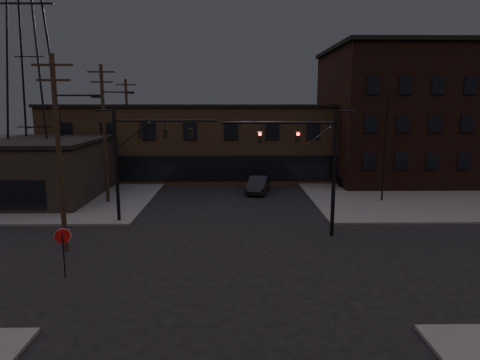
# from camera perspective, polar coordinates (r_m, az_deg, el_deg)

# --- Properties ---
(ground) EXTENTS (140.00, 140.00, 0.00)m
(ground) POSITION_cam_1_polar(r_m,az_deg,el_deg) (23.31, -1.35, -10.85)
(ground) COLOR black
(ground) RESTS_ON ground
(sidewalk_ne) EXTENTS (30.00, 30.00, 0.15)m
(sidewalk_ne) POSITION_cam_1_polar(r_m,az_deg,el_deg) (49.60, 25.19, -0.46)
(sidewalk_ne) COLOR #474744
(sidewalk_ne) RESTS_ON ground
(sidewalk_nw) EXTENTS (30.00, 30.00, 0.15)m
(sidewalk_nw) POSITION_cam_1_polar(r_m,az_deg,el_deg) (49.77, -27.38, -0.60)
(sidewalk_nw) COLOR #474744
(sidewalk_nw) RESTS_ON ground
(building_row) EXTENTS (40.00, 12.00, 8.00)m
(building_row) POSITION_cam_1_polar(r_m,az_deg,el_deg) (49.96, -1.14, 5.12)
(building_row) COLOR #4E3B29
(building_row) RESTS_ON ground
(building_right) EXTENTS (22.00, 16.00, 14.00)m
(building_right) POSITION_cam_1_polar(r_m,az_deg,el_deg) (52.53, 23.85, 7.79)
(building_right) COLOR black
(building_right) RESTS_ON ground
(building_left) EXTENTS (16.00, 12.00, 5.00)m
(building_left) POSITION_cam_1_polar(r_m,az_deg,el_deg) (43.23, -28.76, 1.09)
(building_left) COLOR black
(building_left) RESTS_ON ground
(traffic_signal_near) EXTENTS (7.12, 0.24, 8.00)m
(traffic_signal_near) POSITION_cam_1_polar(r_m,az_deg,el_deg) (26.99, 10.13, 2.70)
(traffic_signal_near) COLOR black
(traffic_signal_near) RESTS_ON ground
(traffic_signal_far) EXTENTS (7.12, 0.24, 8.00)m
(traffic_signal_far) POSITION_cam_1_polar(r_m,az_deg,el_deg) (30.74, -13.93, 3.60)
(traffic_signal_far) COLOR black
(traffic_signal_far) RESTS_ON ground
(stop_sign) EXTENTS (0.72, 0.33, 2.48)m
(stop_sign) POSITION_cam_1_polar(r_m,az_deg,el_deg) (22.38, -22.55, -7.55)
(stop_sign) COLOR black
(stop_sign) RESTS_ON ground
(utility_pole_near) EXTENTS (3.70, 0.28, 11.00)m
(utility_pole_near) POSITION_cam_1_polar(r_m,az_deg,el_deg) (25.77, -22.91, 3.82)
(utility_pole_near) COLOR black
(utility_pole_near) RESTS_ON ground
(utility_pole_mid) EXTENTS (3.70, 0.28, 11.50)m
(utility_pole_mid) POSITION_cam_1_polar(r_m,az_deg,el_deg) (37.38, -17.54, 6.25)
(utility_pole_mid) COLOR black
(utility_pole_mid) RESTS_ON ground
(utility_pole_far) EXTENTS (2.20, 0.28, 11.00)m
(utility_pole_far) POSITION_cam_1_polar(r_m,az_deg,el_deg) (49.25, -14.76, 6.80)
(utility_pole_far) COLOR black
(utility_pole_far) RESTS_ON ground
(transmission_tower) EXTENTS (7.00, 7.00, 25.00)m
(transmission_tower) POSITION_cam_1_polar(r_m,az_deg,el_deg) (43.93, -26.27, 14.53)
(transmission_tower) COLOR black
(transmission_tower) RESTS_ON ground
(lot_light_a) EXTENTS (1.50, 0.28, 9.14)m
(lot_light_a) POSITION_cam_1_polar(r_m,az_deg,el_deg) (38.10, 18.81, 5.31)
(lot_light_a) COLOR black
(lot_light_a) RESTS_ON ground
(lot_light_b) EXTENTS (1.50, 0.28, 9.14)m
(lot_light_b) POSITION_cam_1_polar(r_m,az_deg,el_deg) (44.99, 23.92, 5.64)
(lot_light_b) COLOR black
(lot_light_b) RESTS_ON ground
(parked_car_lot_a) EXTENTS (4.39, 2.92, 1.39)m
(parked_car_lot_a) POSITION_cam_1_polar(r_m,az_deg,el_deg) (44.84, 15.18, 0.13)
(parked_car_lot_a) COLOR black
(parked_car_lot_a) RESTS_ON sidewalk_ne
(parked_car_lot_b) EXTENTS (5.56, 3.68, 1.50)m
(parked_car_lot_b) POSITION_cam_1_polar(r_m,az_deg,el_deg) (46.19, 20.88, 0.17)
(parked_car_lot_b) COLOR silver
(parked_car_lot_b) RESTS_ON sidewalk_ne
(car_crossing) EXTENTS (2.69, 5.09, 1.59)m
(car_crossing) POSITION_cam_1_polar(r_m,az_deg,el_deg) (40.61, 2.45, -0.60)
(car_crossing) COLOR black
(car_crossing) RESTS_ON ground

